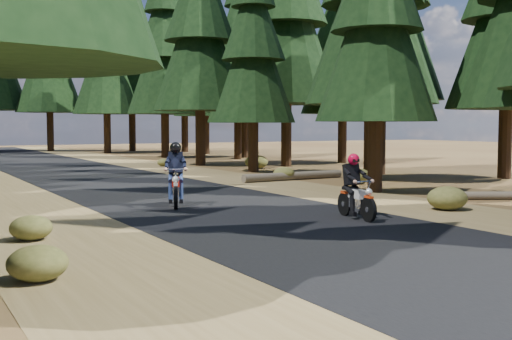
{
  "coord_description": "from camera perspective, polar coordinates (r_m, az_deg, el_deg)",
  "views": [
    {
      "loc": [
        -7.3,
        -11.4,
        2.14
      ],
      "look_at": [
        0.0,
        1.5,
        1.1
      ],
      "focal_mm": 45.0,
      "sensor_mm": 36.0,
      "label": 1
    }
  ],
  "objects": [
    {
      "name": "rider_follow",
      "position": [
        16.93,
        -7.14,
        -1.35
      ],
      "size": [
        1.25,
        1.96,
        1.68
      ],
      "rotation": [
        0.0,
        0.0,
        2.75
      ],
      "color": "#A5170B",
      "rests_on": "road"
    },
    {
      "name": "rider_lead",
      "position": [
        14.75,
        8.91,
        -2.42
      ],
      "size": [
        0.74,
        1.72,
        1.48
      ],
      "rotation": [
        0.0,
        0.0,
        2.99
      ],
      "color": "silver",
      "rests_on": "road"
    },
    {
      "name": "shoulder_r",
      "position": [
        20.37,
        6.42,
        -2.04
      ],
      "size": [
        3.2,
        100.0,
        0.01
      ],
      "primitive_type": "cube",
      "color": "brown",
      "rests_on": "ground"
    },
    {
      "name": "road",
      "position": [
        18.08,
        -5.48,
        -2.79
      ],
      "size": [
        6.0,
        100.0,
        0.01
      ],
      "primitive_type": "cube",
      "color": "black",
      "rests_on": "ground"
    },
    {
      "name": "understory_shrubs",
      "position": [
        20.91,
        -4.45,
        -1.09
      ],
      "size": [
        17.08,
        31.23,
        0.68
      ],
      "color": "#474C1E",
      "rests_on": "ground"
    },
    {
      "name": "ground",
      "position": [
        13.7,
        3.1,
        -4.98
      ],
      "size": [
        120.0,
        120.0,
        0.0
      ],
      "primitive_type": "plane",
      "color": "#48321A",
      "rests_on": "ground"
    },
    {
      "name": "log_near",
      "position": [
        25.03,
        3.38,
        -0.54
      ],
      "size": [
        4.69,
        0.7,
        0.32
      ],
      "primitive_type": "cylinder",
      "rotation": [
        0.0,
        1.57,
        0.08
      ],
      "color": "#4C4233",
      "rests_on": "ground"
    },
    {
      "name": "shoulder_l",
      "position": [
        16.75,
        -20.03,
        -3.56
      ],
      "size": [
        3.2,
        100.0,
        0.01
      ],
      "primitive_type": "cube",
      "color": "brown",
      "rests_on": "ground"
    },
    {
      "name": "pine_forest",
      "position": [
        33.74,
        -17.11,
        13.64
      ],
      "size": [
        34.59,
        55.08,
        16.32
      ],
      "color": "black",
      "rests_on": "ground"
    }
  ]
}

